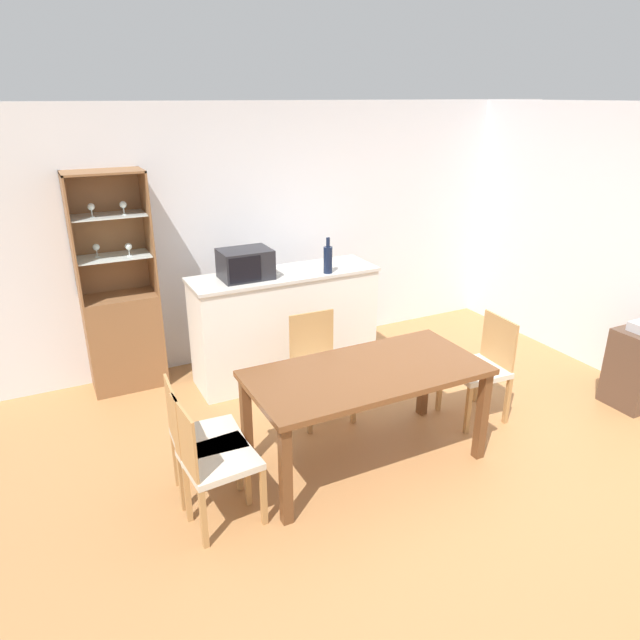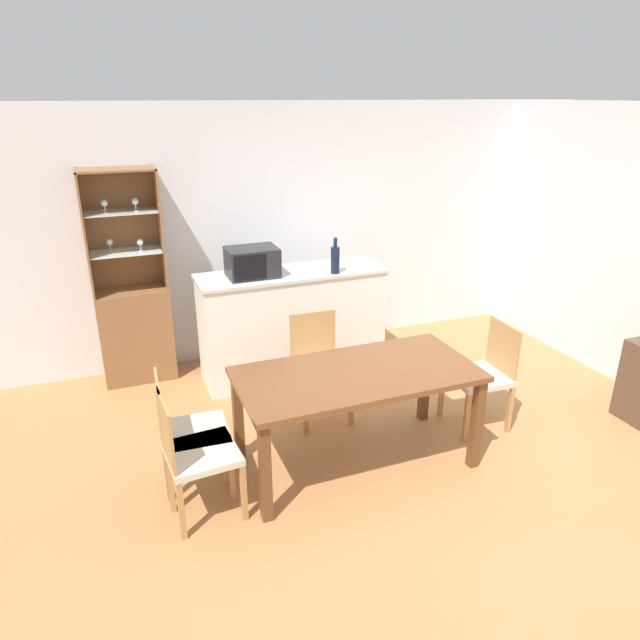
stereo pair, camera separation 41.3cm
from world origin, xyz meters
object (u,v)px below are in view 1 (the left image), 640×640
at_px(dining_chair_side_right_far, 480,367).
at_px(wine_bottle, 328,259).
at_px(dining_table, 366,381).
at_px(microwave, 245,264).
at_px(dining_chair_head_far, 320,366).
at_px(dining_chair_side_left_near, 213,460).
at_px(dining_chair_side_left_far, 201,439).
at_px(display_cabinet, 123,326).

bearing_deg(dining_chair_side_right_far, wine_bottle, 35.06).
xyz_separation_m(dining_table, microwave, (-0.33, 1.59, 0.52)).
relative_size(dining_chair_head_far, dining_chair_side_left_near, 1.00).
bearing_deg(dining_table, dining_chair_side_left_near, -173.81).
xyz_separation_m(dining_chair_side_left_near, dining_chair_side_left_far, (-0.00, 0.26, 0.00)).
xyz_separation_m(dining_table, wine_bottle, (0.41, 1.40, 0.52)).
xyz_separation_m(display_cabinet, microwave, (1.05, -0.48, 0.58)).
bearing_deg(wine_bottle, dining_chair_side_left_near, -136.44).
relative_size(display_cabinet, dining_chair_head_far, 2.26).
bearing_deg(dining_chair_side_right_far, dining_chair_side_left_near, 99.43).
xyz_separation_m(dining_table, dining_chair_side_left_far, (-1.20, 0.13, -0.21)).
relative_size(dining_table, dining_chair_side_left_near, 1.94).
height_order(dining_chair_side_left_near, dining_chair_side_left_far, same).
bearing_deg(dining_chair_side_left_near, dining_chair_side_right_far, 91.63).
bearing_deg(microwave, wine_bottle, -14.37).
bearing_deg(dining_chair_side_left_far, dining_chair_head_far, 120.55).
height_order(display_cabinet, microwave, display_cabinet).
bearing_deg(microwave, dining_chair_head_far, -68.44).
bearing_deg(dining_table, wine_bottle, 73.64).
relative_size(display_cabinet, dining_chair_side_right_far, 2.26).
bearing_deg(wine_bottle, dining_chair_head_far, -122.53).
bearing_deg(dining_chair_head_far, dining_chair_side_right_far, 154.29).
bearing_deg(wine_bottle, display_cabinet, 159.57).
relative_size(dining_chair_side_left_near, dining_chair_side_left_far, 1.00).
relative_size(dining_chair_side_right_far, wine_bottle, 2.65).
bearing_deg(display_cabinet, dining_chair_side_left_near, -85.24).
distance_m(dining_chair_head_far, dining_chair_side_right_far, 1.35).
relative_size(dining_chair_side_right_far, dining_chair_side_left_near, 1.00).
distance_m(dining_table, dining_chair_head_far, 0.79).
xyz_separation_m(display_cabinet, dining_chair_side_left_near, (0.18, -2.20, -0.14)).
xyz_separation_m(display_cabinet, dining_chair_side_right_far, (2.58, -1.94, -0.14)).
xyz_separation_m(dining_chair_side_right_far, wine_bottle, (-0.79, 1.28, 0.73)).
height_order(dining_table, dining_chair_side_left_near, dining_chair_side_left_near).
distance_m(dining_chair_side_right_far, microwave, 2.24).
xyz_separation_m(dining_chair_head_far, wine_bottle, (0.41, 0.64, 0.73)).
height_order(dining_table, wine_bottle, wine_bottle).
bearing_deg(dining_chair_side_left_near, dining_table, 91.78).
bearing_deg(dining_chair_side_left_far, dining_chair_side_right_far, 92.75).
height_order(display_cabinet, dining_chair_side_left_far, display_cabinet).
xyz_separation_m(dining_chair_head_far, dining_chair_side_left_far, (-1.20, -0.63, 0.00)).
distance_m(dining_chair_side_left_near, dining_chair_side_left_far, 0.26).
bearing_deg(dining_chair_head_far, dining_chair_side_left_far, 29.93).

